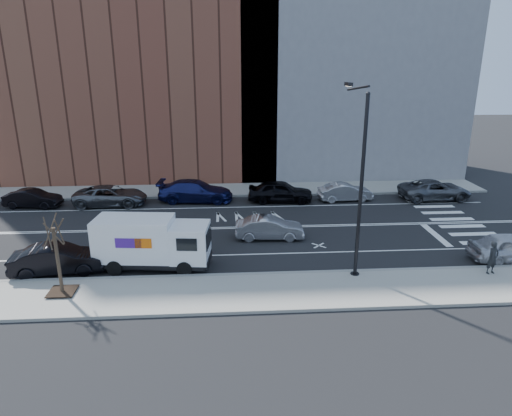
{
  "coord_description": "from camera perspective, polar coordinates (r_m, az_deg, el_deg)",
  "views": [
    {
      "loc": [
        0.68,
        -27.73,
        10.41
      ],
      "look_at": [
        2.5,
        -0.24,
        1.4
      ],
      "focal_mm": 32.0,
      "sensor_mm": 36.0,
      "label": 1
    }
  ],
  "objects": [
    {
      "name": "far_parked_d",
      "position": [
        35.18,
        -7.57,
        2.13
      ],
      "size": [
        5.83,
        2.78,
        1.64
      ],
      "primitive_type": "imported",
      "rotation": [
        0.0,
        0.0,
        1.48
      ],
      "color": "#171B51",
      "rests_on": "ground"
    },
    {
      "name": "streetlight",
      "position": [
        22.4,
        12.74,
        3.89
      ],
      "size": [
        0.44,
        4.02,
        9.34
      ],
      "color": "black",
      "rests_on": "ground"
    },
    {
      "name": "street_tree",
      "position": [
        22.65,
        -23.42,
        -6.79
      ],
      "size": [
        1.2,
        1.2,
        3.75
      ],
      "color": "black",
      "rests_on": "ground"
    },
    {
      "name": "sidewalk_near",
      "position": [
        21.58,
        -5.22,
        -10.59
      ],
      "size": [
        44.0,
        3.6,
        0.15
      ],
      "primitive_type": "cube",
      "color": "gray",
      "rests_on": "ground"
    },
    {
      "name": "curb_far",
      "position": [
        36.24,
        -4.7,
        1.49
      ],
      "size": [
        44.0,
        0.25,
        0.17
      ],
      "primitive_type": "cube",
      "color": "gray",
      "rests_on": "ground"
    },
    {
      "name": "ground",
      "position": [
        29.63,
        -4.86,
        -2.53
      ],
      "size": [
        120.0,
        120.0,
        0.0
      ],
      "primitive_type": "plane",
      "color": "black",
      "rests_on": "ground"
    },
    {
      "name": "far_parked_f",
      "position": [
        35.78,
        11.08,
        1.98
      ],
      "size": [
        4.21,
        1.75,
        1.36
      ],
      "primitive_type": "imported",
      "rotation": [
        0.0,
        0.0,
        1.65
      ],
      "color": "#A8A8AC",
      "rests_on": "ground"
    },
    {
      "name": "near_parked_rear_a",
      "position": [
        25.34,
        -23.49,
        -5.89
      ],
      "size": [
        4.75,
        2.18,
        1.51
      ],
      "primitive_type": "imported",
      "rotation": [
        0.0,
        0.0,
        1.7
      ],
      "color": "black",
      "rests_on": "ground"
    },
    {
      "name": "bldg_concrete",
      "position": [
        44.86,
        11.63,
        21.08
      ],
      "size": [
        20.0,
        10.0,
        26.0
      ],
      "primitive_type": "cube",
      "color": "slate",
      "rests_on": "ground"
    },
    {
      "name": "near_parked_front",
      "position": [
        28.24,
        29.33,
        -4.32
      ],
      "size": [
        4.5,
        1.87,
        1.52
      ],
      "primitive_type": "imported",
      "rotation": [
        0.0,
        0.0,
        1.59
      ],
      "color": "silver",
      "rests_on": "ground"
    },
    {
      "name": "road_markings",
      "position": [
        29.63,
        -4.86,
        -2.52
      ],
      "size": [
        40.0,
        8.6,
        0.01
      ],
      "primitive_type": null,
      "color": "white",
      "rests_on": "ground"
    },
    {
      "name": "far_parked_e",
      "position": [
        34.79,
        3.07,
        2.1
      ],
      "size": [
        5.06,
        2.45,
        1.67
      ],
      "primitive_type": "imported",
      "rotation": [
        0.0,
        0.0,
        1.47
      ],
      "color": "black",
      "rests_on": "ground"
    },
    {
      "name": "bldg_brick",
      "position": [
        44.2,
        -15.92,
        18.22
      ],
      "size": [
        26.0,
        10.0,
        22.0
      ],
      "primitive_type": "cube",
      "color": "brown",
      "rests_on": "ground"
    },
    {
      "name": "pedestrian",
      "position": [
        25.71,
        27.49,
        -5.53
      ],
      "size": [
        0.71,
        0.57,
        1.7
      ],
      "primitive_type": "imported",
      "rotation": [
        0.0,
        0.0,
        0.3
      ],
      "color": "black",
      "rests_on": "sidewalk_near"
    },
    {
      "name": "far_parked_c",
      "position": [
        35.63,
        -17.74,
        1.47
      ],
      "size": [
        5.3,
        2.44,
        1.47
      ],
      "primitive_type": "imported",
      "rotation": [
        0.0,
        0.0,
        1.57
      ],
      "color": "#55575D",
      "rests_on": "ground"
    },
    {
      "name": "curb_near",
      "position": [
        23.17,
        -5.13,
        -8.43
      ],
      "size": [
        44.0,
        0.25,
        0.17
      ],
      "primitive_type": "cube",
      "color": "gray",
      "rests_on": "ground"
    },
    {
      "name": "far_parked_b",
      "position": [
        37.32,
        -26.13,
        1.08
      ],
      "size": [
        4.18,
        1.85,
        1.33
      ],
      "primitive_type": "imported",
      "rotation": [
        0.0,
        0.0,
        1.46
      ],
      "color": "black",
      "rests_on": "ground"
    },
    {
      "name": "sidewalk_far",
      "position": [
        37.97,
        -4.67,
        2.25
      ],
      "size": [
        44.0,
        3.6,
        0.15
      ],
      "primitive_type": "cube",
      "color": "gray",
      "rests_on": "ground"
    },
    {
      "name": "fedex_van",
      "position": [
        24.22,
        -12.96,
        -4.17
      ],
      "size": [
        6.1,
        2.61,
        2.71
      ],
      "rotation": [
        0.0,
        0.0,
        -0.1
      ],
      "color": "black",
      "rests_on": "ground"
    },
    {
      "name": "far_parked_g",
      "position": [
        38.03,
        21.46,
        2.13
      ],
      "size": [
        5.52,
        2.68,
        1.51
      ],
      "primitive_type": "imported",
      "rotation": [
        0.0,
        0.0,
        1.6
      ],
      "color": "#51545A",
      "rests_on": "ground"
    },
    {
      "name": "driving_sedan",
      "position": [
        27.66,
        1.69,
        -2.5
      ],
      "size": [
        4.19,
        1.63,
        1.36
      ],
      "primitive_type": "imported",
      "rotation": [
        0.0,
        0.0,
        1.52
      ],
      "color": "#9F9EA3",
      "rests_on": "ground"
    },
    {
      "name": "crosswalk",
      "position": [
        33.35,
        23.81,
        -1.68
      ],
      "size": [
        3.0,
        14.0,
        0.01
      ],
      "primitive_type": null,
      "color": "white",
      "rests_on": "ground"
    }
  ]
}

